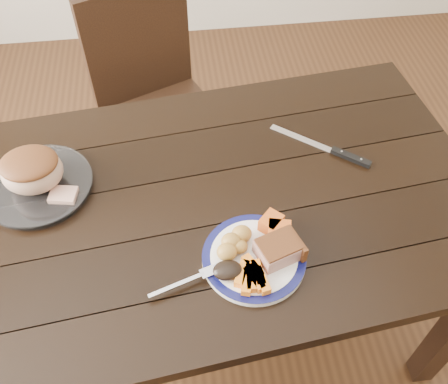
{
  "coord_description": "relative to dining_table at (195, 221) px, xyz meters",
  "views": [
    {
      "loc": [
        -0.02,
        -0.84,
        1.8
      ],
      "look_at": [
        0.08,
        -0.02,
        0.8
      ],
      "focal_mm": 40.0,
      "sensor_mm": 36.0,
      "label": 1
    }
  ],
  "objects": [
    {
      "name": "ground",
      "position": [
        0.0,
        0.0,
        -0.66
      ],
      "size": [
        4.0,
        4.0,
        0.0
      ],
      "primitive_type": "plane",
      "color": "#472B16",
      "rests_on": "ground"
    },
    {
      "name": "pork_slice",
      "position": [
        0.19,
        -0.21,
        0.14
      ],
      "size": [
        0.12,
        0.11,
        0.04
      ],
      "primitive_type": "cube",
      "rotation": [
        0.0,
        0.0,
        0.34
      ],
      "color": "tan",
      "rests_on": "dinner_plate"
    },
    {
      "name": "carrot_batons",
      "position": [
        0.12,
        -0.27,
        0.12
      ],
      "size": [
        0.08,
        0.11,
        0.02
      ],
      "color": "orange",
      "rests_on": "dinner_plate"
    },
    {
      "name": "pumpkin_wedges",
      "position": [
        0.19,
        -0.14,
        0.13
      ],
      "size": [
        0.08,
        0.09,
        0.04
      ],
      "color": "orange",
      "rests_on": "dinner_plate"
    },
    {
      "name": "carving_knife",
      "position": [
        0.43,
        0.12,
        0.1
      ],
      "size": [
        0.26,
        0.22,
        0.01
      ],
      "rotation": [
        0.0,
        0.0,
        -0.68
      ],
      "color": "silver",
      "rests_on": "dining_table"
    },
    {
      "name": "dining_table",
      "position": [
        0.0,
        0.0,
        0.0
      ],
      "size": [
        1.69,
        1.07,
        0.75
      ],
      "rotation": [
        0.0,
        0.0,
        0.11
      ],
      "color": "black",
      "rests_on": "ground"
    },
    {
      "name": "chair_far",
      "position": [
        -0.1,
        0.73,
        -0.13
      ],
      "size": [
        0.55,
        0.56,
        0.93
      ],
      "rotation": [
        0.0,
        0.0,
        3.54
      ],
      "color": "black",
      "rests_on": "ground"
    },
    {
      "name": "dinner_plate",
      "position": [
        0.13,
        -0.2,
        0.1
      ],
      "size": [
        0.26,
        0.26,
        0.02
      ],
      "primitive_type": "cylinder",
      "color": "white",
      "rests_on": "dining_table"
    },
    {
      "name": "roasted_potatoes",
      "position": [
        0.09,
        -0.17,
        0.13
      ],
      "size": [
        0.09,
        0.09,
        0.04
      ],
      "color": "gold",
      "rests_on": "dinner_plate"
    },
    {
      "name": "cut_slice",
      "position": [
        -0.34,
        0.04,
        0.12
      ],
      "size": [
        0.08,
        0.07,
        0.02
      ],
      "primitive_type": "cube",
      "rotation": [
        0.0,
        0.0,
        -0.19
      ],
      "color": "tan",
      "rests_on": "serving_platter"
    },
    {
      "name": "plate_rim",
      "position": [
        0.13,
        -0.2,
        0.11
      ],
      "size": [
        0.26,
        0.26,
        0.02
      ],
      "primitive_type": "torus",
      "color": "#0E1046",
      "rests_on": "dinner_plate"
    },
    {
      "name": "fork",
      "position": [
        -0.03,
        -0.25,
        0.11
      ],
      "size": [
        0.17,
        0.07,
        0.0
      ],
      "rotation": [
        0.0,
        0.0,
        0.32
      ],
      "color": "silver",
      "rests_on": "dinner_plate"
    },
    {
      "name": "roast_joint",
      "position": [
        -0.42,
        0.1,
        0.16
      ],
      "size": [
        0.16,
        0.14,
        0.11
      ],
      "primitive_type": "ellipsoid",
      "color": "tan",
      "rests_on": "serving_platter"
    },
    {
      "name": "serving_platter",
      "position": [
        -0.42,
        0.1,
        0.1
      ],
      "size": [
        0.29,
        0.29,
        0.02
      ],
      "primitive_type": "cylinder",
      "color": "white",
      "rests_on": "dining_table"
    },
    {
      "name": "dark_mushroom",
      "position": [
        0.06,
        -0.25,
        0.13
      ],
      "size": [
        0.07,
        0.05,
        0.03
      ],
      "primitive_type": "ellipsoid",
      "color": "black",
      "rests_on": "dinner_plate"
    }
  ]
}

